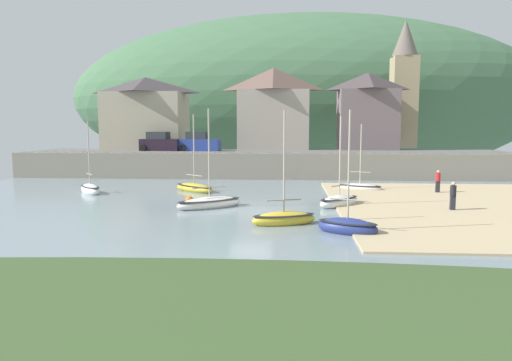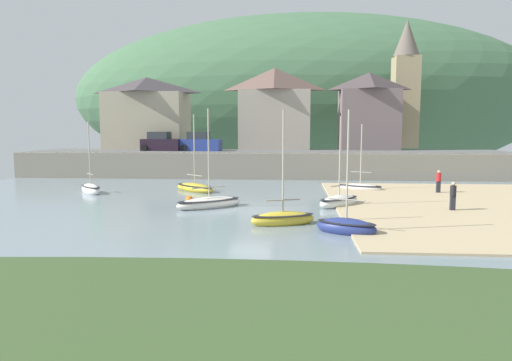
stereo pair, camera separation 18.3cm
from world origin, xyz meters
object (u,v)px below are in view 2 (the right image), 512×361
at_px(sailboat_white_hull, 91,189).
at_px(person_near_water, 453,195).
at_px(fishing_boat_green, 283,218).
at_px(sailboat_blue_trim, 360,187).
at_px(waterfront_building_left, 147,113).
at_px(church_with_spire, 405,83).
at_px(dinghy_open_wooden, 195,187).
at_px(parked_car_by_wall, 200,143).
at_px(waterfront_building_centre, 275,108).
at_px(sailboat_tall_mast, 209,203).
at_px(rowboat_small_beached, 339,201).
at_px(waterfront_building_right, 369,110).
at_px(motorboat_with_cabin, 346,226).
at_px(mooring_buoy, 189,200).
at_px(person_on_slipway, 439,180).
at_px(parked_car_near_slipway, 161,143).

height_order(sailboat_white_hull, person_near_water, sailboat_white_hull).
distance_m(fishing_boat_green, sailboat_blue_trim, 14.30).
xyz_separation_m(waterfront_building_left, church_with_spire, (29.35, 4.00, 3.50)).
xyz_separation_m(dinghy_open_wooden, parked_car_by_wall, (-2.00, 12.73, 2.94)).
distance_m(waterfront_building_centre, sailboat_tall_mast, 25.46).
bearing_deg(sailboat_blue_trim, rowboat_small_beached, -85.09).
xyz_separation_m(rowboat_small_beached, sailboat_white_hull, (-17.60, 4.41, 0.01)).
height_order(waterfront_building_right, fishing_boat_green, waterfront_building_right).
height_order(motorboat_with_cabin, person_near_water, motorboat_with_cabin).
bearing_deg(mooring_buoy, waterfront_building_centre, 78.12).
xyz_separation_m(rowboat_small_beached, person_on_slipway, (7.73, 5.84, 0.69)).
height_order(sailboat_blue_trim, sailboat_white_hull, sailboat_white_hull).
bearing_deg(sailboat_white_hull, dinghy_open_wooden, 62.05).
height_order(waterfront_building_right, dinghy_open_wooden, waterfront_building_right).
height_order(waterfront_building_centre, sailboat_white_hull, waterfront_building_centre).
distance_m(fishing_boat_green, person_near_water, 10.50).
bearing_deg(parked_car_by_wall, person_near_water, -42.61).
bearing_deg(waterfront_building_left, waterfront_building_centre, 0.00).
bearing_deg(rowboat_small_beached, waterfront_building_right, 30.54).
distance_m(dinghy_open_wooden, parked_car_by_wall, 13.22).
bearing_deg(sailboat_white_hull, motorboat_with_cabin, 15.05).
bearing_deg(sailboat_blue_trim, waterfront_building_right, 101.74).
distance_m(dinghy_open_wooden, parked_car_near_slipway, 14.42).
height_order(waterfront_building_centre, sailboat_tall_mast, waterfront_building_centre).
distance_m(waterfront_building_centre, waterfront_building_right, 10.24).
bearing_deg(mooring_buoy, sailboat_tall_mast, -49.71).
height_order(rowboat_small_beached, dinghy_open_wooden, dinghy_open_wooden).
bearing_deg(waterfront_building_left, sailboat_tall_mast, -65.25).
distance_m(motorboat_with_cabin, fishing_boat_green, 3.39).
bearing_deg(sailboat_tall_mast, waterfront_building_left, 79.55).
relative_size(parked_car_near_slipway, person_near_water, 2.62).
bearing_deg(sailboat_blue_trim, waterfront_building_centre, 137.11).
height_order(waterfront_building_right, person_near_water, waterfront_building_right).
bearing_deg(dinghy_open_wooden, person_near_water, 16.26).
bearing_deg(parked_car_by_wall, sailboat_tall_mast, -72.62).
relative_size(dinghy_open_wooden, parked_car_near_slipway, 1.40).
bearing_deg(person_on_slipway, waterfront_building_right, 97.36).
height_order(rowboat_small_beached, parked_car_near_slipway, rowboat_small_beached).
xyz_separation_m(waterfront_building_centre, sailboat_tall_mast, (-3.09, -24.39, -6.65)).
xyz_separation_m(church_with_spire, parked_car_by_wall, (-22.47, -8.50, -6.74)).
distance_m(waterfront_building_left, waterfront_building_right, 24.57).
bearing_deg(person_on_slipway, fishing_boat_green, -134.11).
bearing_deg(waterfront_building_centre, parked_car_near_slipway, -158.70).
relative_size(sailboat_white_hull, person_near_water, 3.37).
bearing_deg(rowboat_small_beached, dinghy_open_wooden, 103.01).
distance_m(waterfront_building_left, sailboat_blue_trim, 27.40).
xyz_separation_m(waterfront_building_centre, mooring_buoy, (-4.72, -22.46, -6.78)).
bearing_deg(sailboat_white_hull, rowboat_small_beached, 35.28).
relative_size(waterfront_building_left, dinghy_open_wooden, 1.51).
height_order(waterfront_building_centre, dinghy_open_wooden, waterfront_building_centre).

